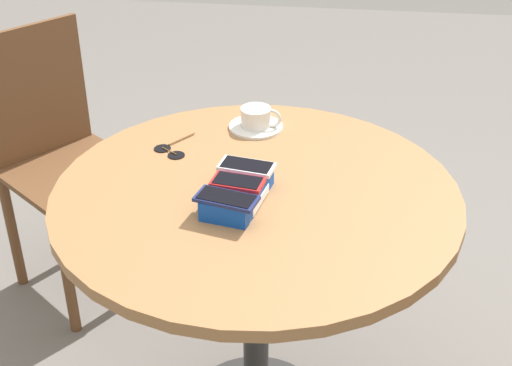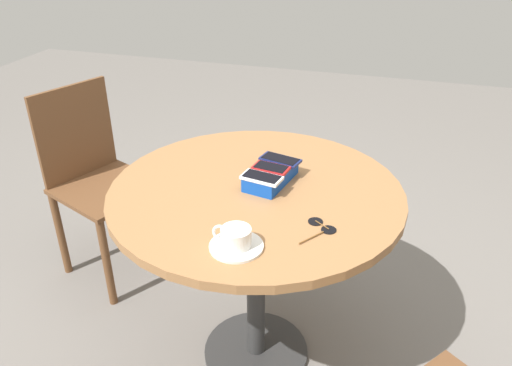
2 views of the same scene
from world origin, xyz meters
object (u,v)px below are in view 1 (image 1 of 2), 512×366
Objects in this scene: phone_navy at (226,199)px; phone_white at (247,166)px; saucer at (256,127)px; phone_box at (238,193)px; coffee_cup at (257,117)px; phone_red at (238,182)px; sunglasses at (171,150)px; round_table at (256,232)px; chair_near_window at (63,161)px.

phone_white is (0.15, -0.02, 0.00)m from phone_navy.
phone_navy is at bearing 179.44° from saucer.
phone_box is at bearing -178.63° from saucer.
coffee_cup reaches higher than phone_navy.
phone_red is 1.11× the size of coffee_cup.
phone_red is 0.86× the size of sunglasses.
saucer is at bearing -51.20° from sunglasses.
phone_white reaches higher than phone_box.
coffee_cup reaches higher than phone_box.
phone_box is 1.53× the size of phone_navy.
phone_white is 0.93× the size of saucer.
sunglasses is at bearing 34.07° from phone_navy.
saucer is at bearing 3.60° from phone_white.
phone_red is (-0.00, -0.00, 0.03)m from phone_box.
phone_navy reaches higher than phone_box.
round_table is 6.51× the size of saucer.
round_table is at bearing -127.48° from chair_near_window.
phone_red is 0.39m from coffee_cup.
phone_navy is at bearing -135.27° from chair_near_window.
chair_near_window reaches higher than sunglasses.
saucer is (0.31, 0.02, -0.05)m from phone_white.
saucer is at bearing -108.63° from chair_near_window.
chair_near_window is at bearing 50.76° from sunglasses.
chair_near_window is at bearing 52.52° from round_table.
sunglasses reaches higher than round_table.
saucer is at bearing 1.37° from phone_box.
round_table is 6.57× the size of sunglasses.
round_table is 0.22m from phone_navy.
round_table is 6.97× the size of phone_white.
chair_near_window reaches higher than phone_box.
chair_near_window reaches higher than phone_red.
saucer is 1.30× the size of coffee_cup.
phone_navy is at bearing 169.22° from phone_red.
chair_near_window is (0.23, 0.70, -0.32)m from coffee_cup.
phone_box is 1.64× the size of phone_white.
sunglasses is (0.15, 0.22, -0.05)m from phone_white.
phone_white is at bearing -123.50° from sunglasses.
coffee_cup is (-0.00, -0.00, 0.03)m from saucer.
phone_navy is 0.15m from phone_white.
coffee_cup is (0.39, 0.01, 0.01)m from phone_box.
phone_white reaches higher than phone_navy.
saucer is (0.39, 0.01, -0.05)m from phone_red.
phone_red is 0.39m from saucer.
coffee_cup reaches higher than saucer.
round_table is 0.16m from phone_box.
phone_box is 1.54× the size of sunglasses.
coffee_cup is at bearing -95.38° from saucer.
saucer is at bearing -0.56° from phone_navy.
phone_red is at bearing 148.13° from round_table.
phone_white is at bearing -176.40° from saucer.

